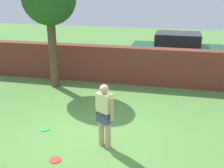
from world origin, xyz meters
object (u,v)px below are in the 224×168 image
(tree, at_px, (49,0))
(person, at_px, (104,113))
(frisbee_red, at_px, (55,160))
(car, at_px, (177,51))
(frisbee_green, at_px, (45,129))

(tree, relative_size, person, 2.66)
(tree, relative_size, frisbee_red, 15.97)
(person, xyz_separation_m, car, (1.68, 7.13, -0.04))
(frisbee_green, bearing_deg, tree, 108.71)
(tree, bearing_deg, frisbee_green, -71.29)
(tree, xyz_separation_m, frisbee_green, (1.12, -3.31, -3.26))
(tree, relative_size, frisbee_green, 15.97)
(car, relative_size, frisbee_green, 15.71)
(car, xyz_separation_m, frisbee_green, (-3.51, -6.69, -0.85))
(person, height_order, car, car)
(person, relative_size, car, 0.38)
(car, bearing_deg, frisbee_green, 63.77)
(person, distance_m, frisbee_green, 2.07)
(tree, xyz_separation_m, frisbee_red, (1.98, -4.58, -3.26))
(frisbee_green, height_order, frisbee_red, same)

